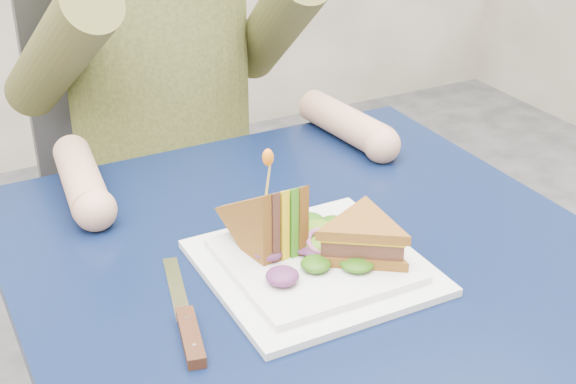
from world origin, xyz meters
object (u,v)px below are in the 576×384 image
plate (314,264)px  diner (157,9)px  chair (153,175)px  fork (222,278)px  table (310,299)px  knife (188,327)px  sandwich_upright (269,224)px  sandwich_flat (363,238)px

plate → diner: bearing=88.0°
chair → fork: bearing=-100.8°
plate → table: bearing=64.9°
diner → plate: (-0.02, -0.61, -0.18)m
table → knife: size_ratio=3.41×
table → knife: 0.24m
plate → knife: bearing=-167.0°
sandwich_upright → table: bearing=1.2°
diner → knife: bearing=-107.5°
plate → sandwich_upright: bearing=131.3°
sandwich_flat → plate: bearing=155.6°
diner → knife: 0.70m
plate → fork: 0.11m
knife → table: bearing=23.4°
plate → chair: bearing=88.3°
chair → sandwich_flat: bearing=-87.4°
chair → diner: diner is taller
sandwich_flat → knife: sandwich_flat is taller
sandwich_flat → sandwich_upright: 0.12m
fork → knife: size_ratio=0.82×
table → knife: (-0.21, -0.09, 0.09)m
plate → sandwich_upright: sandwich_upright is taller
table → diner: size_ratio=1.01×
diner → sandwich_flat: bearing=-87.0°
table → fork: (-0.13, -0.01, 0.08)m
chair → diner: bearing=-90.0°
table → diner: (-0.00, 0.56, 0.26)m
sandwich_flat → fork: size_ratio=1.01×
chair → diner: (-0.00, -0.11, 0.37)m
plate → sandwich_upright: (-0.04, 0.04, 0.05)m
table → diner: bearing=90.0°
sandwich_upright → fork: sandwich_upright is taller
chair → table: bearing=-90.0°
chair → plate: 0.75m
chair → fork: chair is taller
sandwich_upright → diner: bearing=83.8°
sandwich_upright → chair: bearing=84.8°
table → fork: 0.16m
table → sandwich_flat: size_ratio=4.13×
chair → knife: 0.81m
fork → chair: bearing=79.2°
table → knife: bearing=-156.6°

